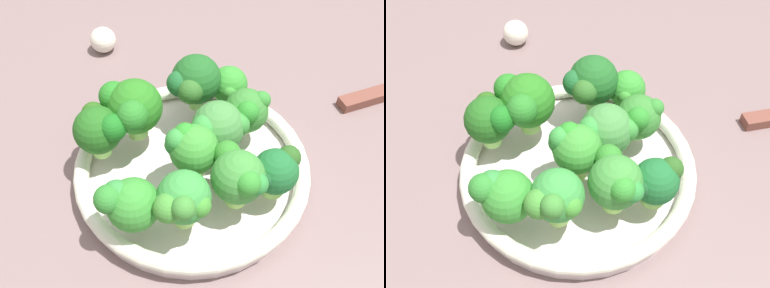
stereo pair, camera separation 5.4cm
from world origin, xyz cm
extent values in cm
cube|color=#776161|center=(0.00, 0.00, -1.25)|extent=(130.00, 130.00, 2.50)
cylinder|color=silver|center=(-0.75, -3.13, 0.76)|extent=(27.62, 27.62, 1.53)
torus|color=silver|center=(-0.75, -3.13, 2.46)|extent=(28.77, 28.77, 1.87)
cylinder|color=#9AD668|center=(10.25, -4.30, 4.48)|extent=(2.30, 2.30, 2.16)
sphere|color=#215F1C|center=(10.25, -4.30, 7.43)|extent=(5.75, 5.75, 5.75)
sphere|color=#2A5B19|center=(10.96, -6.50, 7.81)|extent=(2.99, 2.99, 2.99)
sphere|color=#1A6A1D|center=(8.19, -3.51, 8.69)|extent=(3.20, 3.20, 3.20)
cylinder|color=#93C259|center=(-0.98, -1.18, 4.66)|extent=(2.39, 2.39, 2.53)
sphere|color=#398D32|center=(-0.98, -1.18, 7.77)|extent=(5.67, 5.67, 5.67)
sphere|color=#2D7D35|center=(1.04, -1.26, 8.44)|extent=(2.52, 2.52, 2.52)
sphere|color=#338B38|center=(0.86, -1.23, 9.17)|extent=(2.69, 2.69, 2.69)
sphere|color=#298826|center=(0.44, -1.92, 9.29)|extent=(2.80, 2.80, 2.80)
cylinder|color=#87C257|center=(-9.90, 1.14, 4.26)|extent=(2.78, 2.78, 1.74)
sphere|color=#1C632D|center=(-9.90, 1.14, 6.81)|extent=(5.18, 5.18, 5.18)
sphere|color=#256220|center=(-7.93, 1.59, 7.09)|extent=(2.26, 2.26, 2.26)
sphere|color=#28571E|center=(-11.36, 0.49, 7.86)|extent=(2.71, 2.71, 2.71)
sphere|color=#1F592D|center=(-8.97, 2.22, 7.26)|extent=(2.60, 2.60, 2.60)
cylinder|color=#97C968|center=(-3.81, -5.11, 4.26)|extent=(2.05, 2.05, 1.74)
sphere|color=#41843E|center=(-3.81, -5.11, 7.19)|extent=(6.32, 6.32, 6.32)
sphere|color=#338634|center=(-6.07, -5.18, 7.60)|extent=(2.93, 2.93, 2.93)
sphere|color=#358E3A|center=(-2.24, -3.93, 8.18)|extent=(3.36, 3.36, 3.36)
cylinder|color=#94BD69|center=(-5.47, -13.24, 4.20)|extent=(1.92, 1.92, 1.61)
sphere|color=#338C2E|center=(-5.47, -13.24, 6.59)|extent=(4.87, 4.87, 4.87)
sphere|color=#398C30|center=(-5.43, -11.52, 6.94)|extent=(2.07, 2.07, 2.07)
sphere|color=green|center=(-3.47, -13.51, 7.22)|extent=(2.63, 2.63, 2.63)
cylinder|color=#87BD56|center=(6.11, -7.46, 4.70)|extent=(2.53, 2.53, 2.61)
sphere|color=#28741E|center=(6.11, -7.46, 8.18)|extent=(6.71, 6.71, 6.71)
sphere|color=#287725|center=(6.04, -4.68, 9.39)|extent=(3.70, 3.70, 3.70)
sphere|color=#257822|center=(8.67, -8.45, 8.93)|extent=(3.64, 3.64, 3.64)
cylinder|color=#79B252|center=(-1.20, -12.50, 4.72)|extent=(1.88, 1.88, 2.66)
sphere|color=#1E5C22|center=(-1.20, -12.50, 8.12)|extent=(6.38, 6.38, 6.38)
sphere|color=#2B692B|center=(0.38, -13.41, 8.51)|extent=(2.81, 2.81, 2.81)
sphere|color=#1D5E2B|center=(0.84, -11.27, 8.49)|extent=(3.37, 3.37, 3.37)
sphere|color=#2C6224|center=(-0.50, -9.89, 8.48)|extent=(3.21, 3.21, 3.21)
cylinder|color=#9CD361|center=(0.43, 5.33, 4.72)|extent=(2.29, 2.29, 2.66)
sphere|color=green|center=(0.43, 5.33, 7.91)|extent=(5.70, 5.70, 5.70)
sphere|color=#3B8B2E|center=(-1.53, 6.60, 8.30)|extent=(2.51, 2.51, 2.51)
sphere|color=#3A8331|center=(0.45, 7.68, 9.44)|extent=(2.47, 2.47, 2.47)
sphere|color=#3F8B32|center=(1.49, 7.05, 8.53)|extent=(3.17, 3.17, 3.17)
cylinder|color=#78C254|center=(5.21, 5.73, 4.29)|extent=(2.10, 2.10, 1.78)
sphere|color=#348A30|center=(5.21, 5.73, 7.04)|extent=(5.74, 5.74, 5.74)
sphere|color=#2C7E2D|center=(7.50, 6.14, 8.61)|extent=(3.10, 3.10, 3.10)
sphere|color=#318439|center=(6.80, 5.41, 8.35)|extent=(3.14, 3.14, 3.14)
cylinder|color=#96D05A|center=(-5.67, 2.61, 4.60)|extent=(2.47, 2.47, 2.42)
sphere|color=#3B8737|center=(-5.67, 2.61, 7.74)|extent=(5.92, 5.92, 5.92)
sphere|color=#2C8537|center=(-7.52, 3.89, 8.30)|extent=(2.43, 2.43, 2.43)
sphere|color=#2F862B|center=(-6.46, 4.29, 8.97)|extent=(2.82, 2.82, 2.82)
sphere|color=#2D7B26|center=(-4.61, 0.48, 8.35)|extent=(3.08, 3.08, 3.08)
cylinder|color=#84B45E|center=(-7.34, -8.23, 4.21)|extent=(1.81, 1.81, 1.63)
sphere|color=#337A2F|center=(-7.34, -8.23, 6.82)|extent=(5.53, 5.53, 5.53)
sphere|color=#307F2E|center=(-9.10, -8.54, 8.32)|extent=(2.26, 2.26, 2.26)
sphere|color=#288127|center=(-7.27, -6.56, 8.22)|extent=(2.80, 2.80, 2.80)
cube|color=brown|center=(-26.37, -17.25, 0.75)|extent=(9.74, 5.53, 1.50)
sphere|color=white|center=(13.68, -28.79, 2.05)|extent=(4.09, 4.09, 4.09)
camera|label=1|loc=(-1.04, 32.28, 47.24)|focal=43.58mm
camera|label=2|loc=(-6.42, 31.82, 47.24)|focal=43.58mm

